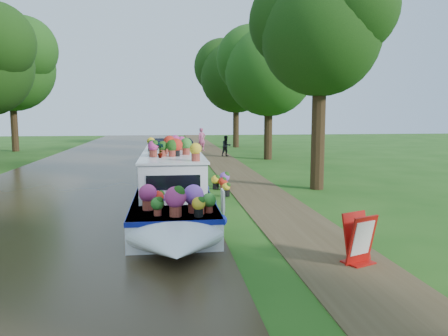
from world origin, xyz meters
The scene contains 13 objects.
ground centered at (0.00, 0.00, 0.00)m, with size 100.00×100.00×0.00m, color #1E4B12.
canal_water centered at (-6.00, 0.00, 0.01)m, with size 10.00×100.00×0.02m, color black.
towpath centered at (1.20, 0.00, 0.01)m, with size 2.20×100.00×0.03m, color #453720.
plant_boat centered at (-2.25, 0.30, 0.85)m, with size 2.29×13.52×2.31m.
tree_near_overhang centered at (3.79, 3.06, 6.60)m, with size 5.52×5.28×8.99m.
tree_near_mid centered at (4.48, 15.08, 6.44)m, with size 6.90×6.60×9.40m.
tree_near_far centered at (3.98, 26.09, 7.05)m, with size 7.59×7.26×10.30m.
tree_far_d centered at (-15.02, 24.10, 7.40)m, with size 8.05×7.70×10.85m.
second_boat centered at (-2.31, 13.84, 0.54)m, with size 3.38×7.22×1.33m.
sandwich_board centered at (1.54, -6.01, 0.50)m, with size 0.72×0.75×1.05m.
pedestrian_pink centered at (0.50, 22.32, 0.99)m, with size 0.70×0.46×1.92m, color #D5589A.
pedestrian_dark centered at (1.90, 17.25, 0.79)m, with size 0.74×0.57×1.51m, color black.
verge_plant centered at (-0.12, 5.00, 0.20)m, with size 0.36×0.31×0.40m, color #317121.
Camera 1 is at (-2.39, -14.39, 3.14)m, focal length 35.00 mm.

